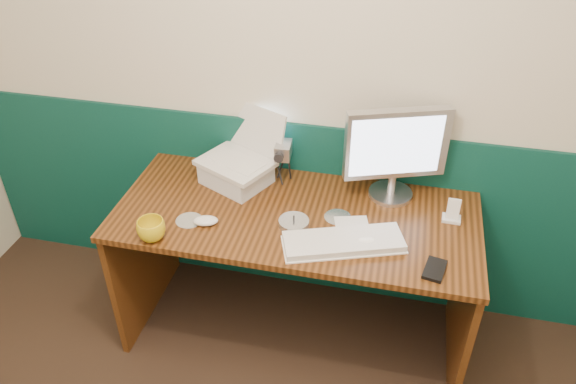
% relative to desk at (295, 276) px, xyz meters
% --- Properties ---
extents(back_wall, '(3.50, 0.04, 2.50)m').
position_rel_desk_xyz_m(back_wall, '(-0.08, 0.37, 0.88)').
color(back_wall, beige).
rests_on(back_wall, ground).
extents(wainscot, '(3.48, 0.02, 1.00)m').
position_rel_desk_xyz_m(wainscot, '(-0.08, 0.36, 0.12)').
color(wainscot, '#083634').
rests_on(wainscot, ground).
extents(desk, '(1.60, 0.70, 0.75)m').
position_rel_desk_xyz_m(desk, '(0.00, 0.00, 0.00)').
color(desk, '#311A09').
rests_on(desk, ground).
extents(laptop_riser, '(0.35, 0.33, 0.10)m').
position_rel_desk_xyz_m(laptop_riser, '(-0.33, 0.18, 0.42)').
color(laptop_riser, silver).
rests_on(laptop_riser, desk).
extents(laptop, '(0.40, 0.36, 0.27)m').
position_rel_desk_xyz_m(laptop, '(-0.33, 0.18, 0.61)').
color(laptop, silver).
rests_on(laptop, laptop_riser).
extents(monitor, '(0.47, 0.28, 0.45)m').
position_rel_desk_xyz_m(monitor, '(0.40, 0.24, 0.60)').
color(monitor, silver).
rests_on(monitor, desk).
extents(keyboard, '(0.51, 0.32, 0.03)m').
position_rel_desk_xyz_m(keyboard, '(0.24, -0.16, 0.39)').
color(keyboard, silver).
rests_on(keyboard, desk).
extents(mouse_right, '(0.13, 0.10, 0.04)m').
position_rel_desk_xyz_m(mouse_right, '(0.33, -0.15, 0.39)').
color(mouse_right, white).
rests_on(mouse_right, desk).
extents(mouse_left, '(0.12, 0.09, 0.04)m').
position_rel_desk_xyz_m(mouse_left, '(-0.36, -0.16, 0.39)').
color(mouse_left, silver).
rests_on(mouse_left, desk).
extents(mug, '(0.14, 0.14, 0.09)m').
position_rel_desk_xyz_m(mug, '(-0.54, -0.30, 0.42)').
color(mug, gold).
rests_on(mug, desk).
extents(camcorder, '(0.09, 0.12, 0.18)m').
position_rel_desk_xyz_m(camcorder, '(-0.11, 0.25, 0.47)').
color(camcorder, '#AAAAAF').
rests_on(camcorder, desk).
extents(cd_spindle, '(0.13, 0.13, 0.03)m').
position_rel_desk_xyz_m(cd_spindle, '(0.01, -0.08, 0.39)').
color(cd_spindle, '#B2B9C2').
rests_on(cd_spindle, desk).
extents(cd_loose_a, '(0.12, 0.12, 0.00)m').
position_rel_desk_xyz_m(cd_loose_a, '(-0.44, -0.15, 0.38)').
color(cd_loose_a, silver).
rests_on(cd_loose_a, desk).
extents(cd_loose_b, '(0.12, 0.12, 0.00)m').
position_rel_desk_xyz_m(cd_loose_b, '(0.18, 0.02, 0.38)').
color(cd_loose_b, silver).
rests_on(cd_loose_b, desk).
extents(pen, '(0.12, 0.07, 0.01)m').
position_rel_desk_xyz_m(pen, '(0.28, -0.04, 0.38)').
color(pen, black).
rests_on(pen, desk).
extents(papers, '(0.16, 0.13, 0.00)m').
position_rel_desk_xyz_m(papers, '(0.25, -0.01, 0.38)').
color(papers, silver).
rests_on(papers, desk).
extents(dock, '(0.08, 0.06, 0.01)m').
position_rel_desk_xyz_m(dock, '(0.67, 0.11, 0.38)').
color(dock, silver).
rests_on(dock, desk).
extents(music_player, '(0.05, 0.03, 0.09)m').
position_rel_desk_xyz_m(music_player, '(0.67, 0.11, 0.44)').
color(music_player, white).
rests_on(music_player, dock).
extents(pda, '(0.10, 0.14, 0.02)m').
position_rel_desk_xyz_m(pda, '(0.60, -0.24, 0.38)').
color(pda, black).
rests_on(pda, desk).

